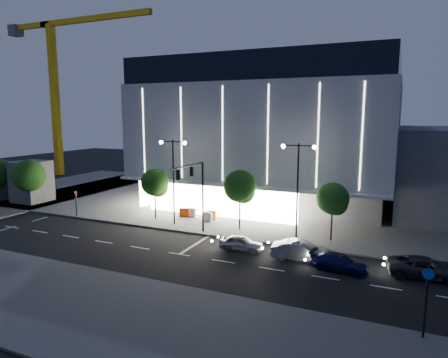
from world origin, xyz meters
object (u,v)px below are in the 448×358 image
car_third (339,262)px  car_fourth (426,268)px  car_second (301,251)px  barrier_b (192,212)px  barrier_d (208,217)px  street_lamp_west (173,169)px  tree_right (333,200)px  traffic_mast (196,185)px  car_lead (241,243)px  barrier_c (211,215)px  street_lamp_east (298,177)px  cycle_sign_pole (426,298)px  barrier_a (184,212)px  tower_crane (57,66)px  tree_mid (240,188)px  tree_left (155,184)px  ped_signal_far (76,201)px

car_third → car_fourth: 5.96m
car_second → barrier_b: bearing=57.4°
car_fourth → barrier_d: car_fourth is taller
street_lamp_west → tree_right: 16.19m
traffic_mast → car_lead: traffic_mast is taller
barrier_c → barrier_b: bearing=154.8°
street_lamp_east → cycle_sign_pole: bearing=-53.5°
car_lead → traffic_mast: bearing=68.4°
cycle_sign_pole → car_lead: size_ratio=1.05×
car_lead → barrier_d: car_lead is taller
tree_right → barrier_c: 13.77m
street_lamp_west → car_third: size_ratio=2.07×
barrier_a → street_lamp_east: bearing=-28.9°
street_lamp_west → barrier_d: size_ratio=8.18×
cycle_sign_pole → tower_crane: bearing=149.8°
tree_right → car_second: 6.75m
car_third → tree_mid: bearing=65.0°
tree_left → tree_right: tree_left is taller
ped_signal_far → tree_right: bearing=5.1°
ped_signal_far → car_second: bearing=-7.1°
car_second → street_lamp_west: bearing=68.8°
ped_signal_far → tree_mid: size_ratio=0.49×
street_lamp_east → car_lead: (-3.65, -4.51, -5.31)m
ped_signal_far → car_third: ped_signal_far is taller
tree_left → tree_mid: size_ratio=0.93×
tower_crane → car_third: 65.19m
barrier_c → barrier_d: same height
tree_mid → car_second: (7.59, -5.83, -3.55)m
street_lamp_east → tower_crane: 57.35m
barrier_a → cycle_sign_pole: bearing=-51.6°
cycle_sign_pole → barrier_b: (-22.70, 16.86, -1.64)m
street_lamp_west → tree_mid: 7.28m
street_lamp_west → barrier_c: size_ratio=8.18×
tree_left → barrier_b: (3.28, 2.33, -3.38)m
tower_crane → tree_mid: bearing=-25.0°
tree_mid → car_second: size_ratio=1.29×
tree_mid → tree_right: bearing=-0.0°
car_second → tree_right: bearing=-16.6°
car_fourth → barrier_a: size_ratio=4.71×
traffic_mast → street_lamp_west: 4.89m
tree_left → car_third: 21.96m
traffic_mast → tower_crane: (-41.92, 24.66, 15.48)m
tree_mid → tree_right: (9.00, -0.00, -0.45)m
car_second → barrier_d: (-11.79, 7.07, -0.14)m
car_fourth → tree_mid: bearing=64.7°
street_lamp_west → ped_signal_far: (-12.00, -1.50, -4.07)m
tree_left → street_lamp_east: bearing=-3.7°
traffic_mast → tree_left: bearing=152.2°
barrier_c → barrier_d: (0.03, -0.75, 0.00)m
tree_mid → car_fourth: 17.74m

